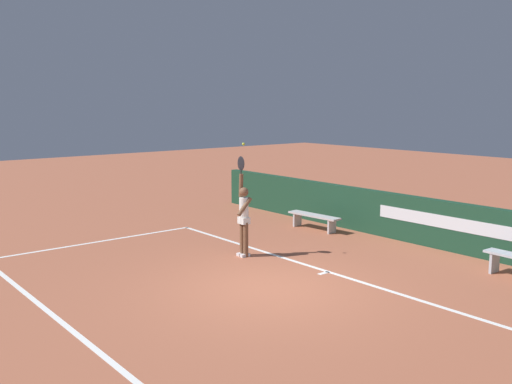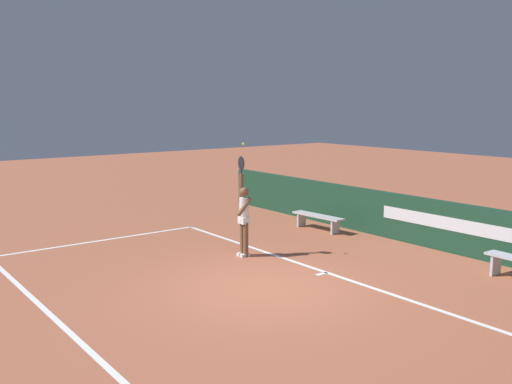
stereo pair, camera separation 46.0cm
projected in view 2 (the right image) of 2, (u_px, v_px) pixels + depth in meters
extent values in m
plane|color=#A4593E|center=(266.00, 288.00, 11.31)|extent=(60.00, 60.00, 0.00)
cube|color=white|center=(327.00, 272.00, 12.31)|extent=(11.53, 0.11, 0.00)
cube|color=white|center=(73.00, 335.00, 8.97)|extent=(11.53, 0.11, 0.00)
cube|color=white|center=(101.00, 241.00, 15.18)|extent=(0.11, 5.69, 0.00)
cube|color=white|center=(322.00, 274.00, 12.22)|extent=(0.11, 0.30, 0.00)
cube|color=#183D28|center=(431.00, 223.00, 14.41)|extent=(16.56, 0.25, 1.23)
cube|color=silver|center=(469.00, 228.00, 13.42)|extent=(5.16, 0.01, 0.32)
cylinder|color=brown|center=(246.00, 240.00, 13.54)|extent=(0.12, 0.12, 0.84)
cylinder|color=brown|center=(242.00, 238.00, 13.66)|extent=(0.12, 0.12, 0.84)
cube|color=white|center=(245.00, 255.00, 13.59)|extent=(0.11, 0.24, 0.07)
cube|color=white|center=(242.00, 254.00, 13.71)|extent=(0.11, 0.24, 0.07)
cylinder|color=white|center=(244.00, 210.00, 13.49)|extent=(0.22, 0.22, 0.59)
cube|color=white|center=(244.00, 220.00, 13.53)|extent=(0.26, 0.22, 0.16)
sphere|color=brown|center=(244.00, 192.00, 13.43)|extent=(0.22, 0.22, 0.22)
cylinder|color=brown|center=(241.00, 185.00, 13.49)|extent=(0.13, 0.10, 0.56)
cylinder|color=brown|center=(244.00, 207.00, 13.35)|extent=(0.11, 0.42, 0.43)
ellipsoid|color=black|center=(241.00, 163.00, 13.41)|extent=(0.30, 0.04, 0.36)
cylinder|color=black|center=(241.00, 171.00, 13.44)|extent=(0.03, 0.03, 0.18)
sphere|color=#CADF34|center=(244.00, 144.00, 13.19)|extent=(0.07, 0.07, 0.07)
cube|color=#ADB6C0|center=(496.00, 264.00, 12.10)|extent=(0.07, 0.32, 0.47)
cube|color=#BAB8BB|center=(318.00, 216.00, 16.38)|extent=(1.77, 0.47, 0.05)
cube|color=#BAB8BB|center=(301.00, 219.00, 16.91)|extent=(0.08, 0.32, 0.42)
cube|color=#BAB8BB|center=(335.00, 227.00, 15.92)|extent=(0.08, 0.32, 0.42)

